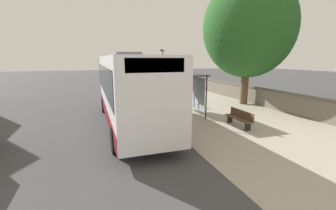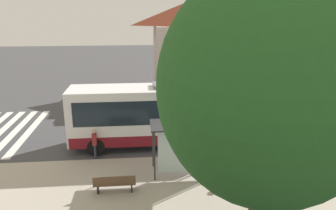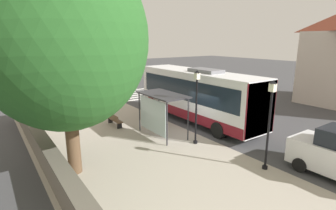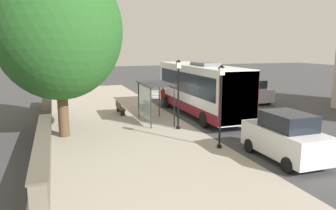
# 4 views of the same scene
# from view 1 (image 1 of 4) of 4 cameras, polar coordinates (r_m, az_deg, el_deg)

# --- Properties ---
(ground_plane) EXTENTS (120.00, 120.00, 0.00)m
(ground_plane) POSITION_cam_1_polar(r_m,az_deg,el_deg) (14.86, -4.18, -1.98)
(ground_plane) COLOR #424244
(ground_plane) RESTS_ON ground
(sidewalk_plaza) EXTENTS (9.00, 44.00, 0.02)m
(sidewalk_plaza) POSITION_cam_1_polar(r_m,az_deg,el_deg) (16.54, 11.07, -0.72)
(sidewalk_plaza) COLOR #ADA393
(sidewalk_plaza) RESTS_ON ground
(stone_wall) EXTENTS (0.60, 20.00, 1.31)m
(stone_wall) POSITION_cam_1_polar(r_m,az_deg,el_deg) (18.76, 21.96, 2.13)
(stone_wall) COLOR #6B6356
(stone_wall) RESTS_ON ground
(bus) EXTENTS (2.63, 10.58, 3.84)m
(bus) POSITION_cam_1_polar(r_m,az_deg,el_deg) (12.17, -9.91, 4.33)
(bus) COLOR white
(bus) RESTS_ON ground
(bus_shelter) EXTENTS (1.79, 3.35, 2.60)m
(bus_shelter) POSITION_cam_1_polar(r_m,az_deg,el_deg) (14.13, 4.77, 6.23)
(bus_shelter) COLOR #2D2D33
(bus_shelter) RESTS_ON ground
(pedestrian) EXTENTS (0.34, 0.22, 1.69)m
(pedestrian) POSITION_cam_1_polar(r_m,az_deg,el_deg) (9.24, 3.74, -4.10)
(pedestrian) COLOR #2D3347
(pedestrian) RESTS_ON ground
(bench) EXTENTS (0.40, 1.89, 0.88)m
(bench) POSITION_cam_1_polar(r_m,az_deg,el_deg) (12.28, 17.70, -3.11)
(bench) COLOR brown
(bench) RESTS_ON ground
(street_lamp_near) EXTENTS (0.28, 0.28, 4.16)m
(street_lamp_near) POSITION_cam_1_polar(r_m,az_deg,el_deg) (15.82, -1.53, 7.95)
(street_lamp_near) COLOR black
(street_lamp_near) RESTS_ON ground
(street_lamp_far) EXTENTS (0.28, 0.28, 4.09)m
(street_lamp_far) POSITION_cam_1_polar(r_m,az_deg,el_deg) (19.65, -6.84, 8.48)
(street_lamp_far) COLOR black
(street_lamp_far) RESTS_ON ground
(shade_tree) EXTENTS (6.70, 6.70, 9.46)m
(shade_tree) POSITION_cam_1_polar(r_m,az_deg,el_deg) (18.50, 19.76, 18.04)
(shade_tree) COLOR brown
(shade_tree) RESTS_ON ground
(parked_car_behind_bus) EXTENTS (1.99, 4.15, 2.13)m
(parked_car_behind_bus) POSITION_cam_1_polar(r_m,az_deg,el_deg) (21.83, -13.12, 4.85)
(parked_car_behind_bus) COLOR silver
(parked_car_behind_bus) RESTS_ON ground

